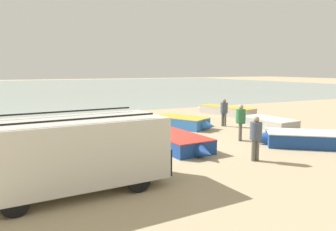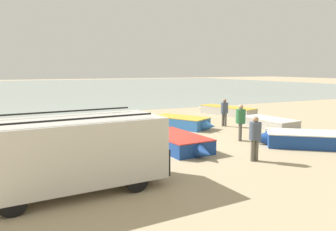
{
  "view_description": "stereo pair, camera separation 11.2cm",
  "coord_description": "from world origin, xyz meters",
  "px_view_note": "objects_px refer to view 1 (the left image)",
  "views": [
    {
      "loc": [
        -5.94,
        -12.55,
        3.31
      ],
      "look_at": [
        1.23,
        2.02,
        1.0
      ],
      "focal_mm": 35.0,
      "sensor_mm": 36.0,
      "label": 1
    },
    {
      "loc": [
        -5.84,
        -12.6,
        3.31
      ],
      "look_at": [
        1.23,
        2.02,
        1.0
      ],
      "focal_mm": 35.0,
      "sensor_mm": 36.0,
      "label": 2
    }
  ],
  "objects_px": {
    "fishing_rowboat_0": "(74,124)",
    "fishing_rowboat_2": "(182,122)",
    "fishing_rowboat_5": "(267,122)",
    "fishing_rowboat_6": "(177,142)",
    "parked_van": "(73,151)",
    "fisherman_2": "(241,119)",
    "fishing_rowboat_3": "(304,139)",
    "fisherman_1": "(256,134)",
    "fisherman_0": "(224,110)",
    "fishing_rowboat_4": "(224,111)"
  },
  "relations": [
    {
      "from": "fishing_rowboat_4",
      "to": "fishing_rowboat_6",
      "type": "bearing_deg",
      "value": 119.22
    },
    {
      "from": "fishing_rowboat_0",
      "to": "fisherman_2",
      "type": "distance_m",
      "value": 9.08
    },
    {
      "from": "fishing_rowboat_0",
      "to": "fishing_rowboat_2",
      "type": "distance_m",
      "value": 6.05
    },
    {
      "from": "fishing_rowboat_6",
      "to": "fisherman_2",
      "type": "relative_size",
      "value": 2.51
    },
    {
      "from": "fishing_rowboat_5",
      "to": "fisherman_0",
      "type": "distance_m",
      "value": 2.55
    },
    {
      "from": "parked_van",
      "to": "fisherman_2",
      "type": "distance_m",
      "value": 8.71
    },
    {
      "from": "fishing_rowboat_0",
      "to": "fishing_rowboat_2",
      "type": "xyz_separation_m",
      "value": [
        5.61,
        -2.25,
        0.03
      ]
    },
    {
      "from": "fishing_rowboat_3",
      "to": "fishing_rowboat_5",
      "type": "relative_size",
      "value": 1.01
    },
    {
      "from": "fishing_rowboat_5",
      "to": "fisherman_1",
      "type": "distance_m",
      "value": 7.47
    },
    {
      "from": "parked_van",
      "to": "fishing_rowboat_5",
      "type": "bearing_deg",
      "value": 20.54
    },
    {
      "from": "fishing_rowboat_0",
      "to": "fishing_rowboat_5",
      "type": "relative_size",
      "value": 1.22
    },
    {
      "from": "fisherman_0",
      "to": "fisherman_2",
      "type": "bearing_deg",
      "value": 39.79
    },
    {
      "from": "fishing_rowboat_6",
      "to": "parked_van",
      "type": "bearing_deg",
      "value": -61.75
    },
    {
      "from": "fishing_rowboat_3",
      "to": "fishing_rowboat_4",
      "type": "relative_size",
      "value": 0.75
    },
    {
      "from": "parked_van",
      "to": "fisherman_2",
      "type": "relative_size",
      "value": 3.04
    },
    {
      "from": "parked_van",
      "to": "fishing_rowboat_6",
      "type": "distance_m",
      "value": 5.68
    },
    {
      "from": "fishing_rowboat_0",
      "to": "fisherman_2",
      "type": "height_order",
      "value": "fisherman_2"
    },
    {
      "from": "fisherman_0",
      "to": "fisherman_2",
      "type": "relative_size",
      "value": 0.94
    },
    {
      "from": "fishing_rowboat_4",
      "to": "fisherman_0",
      "type": "relative_size",
      "value": 3.31
    },
    {
      "from": "fishing_rowboat_0",
      "to": "fishing_rowboat_4",
      "type": "distance_m",
      "value": 10.95
    },
    {
      "from": "parked_van",
      "to": "fisherman_0",
      "type": "height_order",
      "value": "parked_van"
    },
    {
      "from": "fishing_rowboat_5",
      "to": "fishing_rowboat_2",
      "type": "bearing_deg",
      "value": 62.22
    },
    {
      "from": "fisherman_0",
      "to": "fisherman_2",
      "type": "distance_m",
      "value": 3.87
    },
    {
      "from": "fishing_rowboat_0",
      "to": "fishing_rowboat_5",
      "type": "xyz_separation_m",
      "value": [
        10.12,
        -4.17,
        -0.02
      ]
    },
    {
      "from": "fishing_rowboat_5",
      "to": "fisherman_2",
      "type": "bearing_deg",
      "value": 116.14
    },
    {
      "from": "fishing_rowboat_3",
      "to": "fishing_rowboat_4",
      "type": "bearing_deg",
      "value": -68.18
    },
    {
      "from": "fishing_rowboat_3",
      "to": "fisherman_0",
      "type": "bearing_deg",
      "value": -50.41
    },
    {
      "from": "fishing_rowboat_2",
      "to": "fishing_rowboat_5",
      "type": "height_order",
      "value": "fishing_rowboat_2"
    },
    {
      "from": "fishing_rowboat_2",
      "to": "fishing_rowboat_5",
      "type": "bearing_deg",
      "value": 39.02
    },
    {
      "from": "parked_van",
      "to": "fishing_rowboat_0",
      "type": "relative_size",
      "value": 1.09
    },
    {
      "from": "fisherman_1",
      "to": "fishing_rowboat_4",
      "type": "bearing_deg",
      "value": -29.29
    },
    {
      "from": "fishing_rowboat_3",
      "to": "fisherman_2",
      "type": "height_order",
      "value": "fisherman_2"
    },
    {
      "from": "fishing_rowboat_0",
      "to": "fishing_rowboat_6",
      "type": "bearing_deg",
      "value": 90.83
    },
    {
      "from": "parked_van",
      "to": "fisherman_0",
      "type": "xyz_separation_m",
      "value": [
        9.74,
        6.62,
        -0.16
      ]
    },
    {
      "from": "fishing_rowboat_3",
      "to": "fishing_rowboat_0",
      "type": "bearing_deg",
      "value": -8.29
    },
    {
      "from": "fishing_rowboat_5",
      "to": "fisherman_1",
      "type": "relative_size",
      "value": 2.38
    },
    {
      "from": "fishing_rowboat_2",
      "to": "fishing_rowboat_4",
      "type": "bearing_deg",
      "value": 93.86
    },
    {
      "from": "fishing_rowboat_3",
      "to": "fisherman_1",
      "type": "xyz_separation_m",
      "value": [
        -3.49,
        -0.87,
        0.67
      ]
    },
    {
      "from": "fishing_rowboat_5",
      "to": "fishing_rowboat_6",
      "type": "relative_size",
      "value": 0.92
    },
    {
      "from": "fishing_rowboat_2",
      "to": "fishing_rowboat_4",
      "type": "xyz_separation_m",
      "value": [
        5.29,
        3.28,
        -0.0
      ]
    },
    {
      "from": "fishing_rowboat_4",
      "to": "fishing_rowboat_6",
      "type": "relative_size",
      "value": 1.24
    },
    {
      "from": "fishing_rowboat_2",
      "to": "fishing_rowboat_0",
      "type": "bearing_deg",
      "value": -139.74
    },
    {
      "from": "fisherman_2",
      "to": "fishing_rowboat_4",
      "type": "bearing_deg",
      "value": 100.09
    },
    {
      "from": "fishing_rowboat_2",
      "to": "fisherman_2",
      "type": "relative_size",
      "value": 2.24
    },
    {
      "from": "fishing_rowboat_6",
      "to": "fisherman_1",
      "type": "relative_size",
      "value": 2.6
    },
    {
      "from": "parked_van",
      "to": "fishing_rowboat_4",
      "type": "bearing_deg",
      "value": 36.18
    },
    {
      "from": "fishing_rowboat_2",
      "to": "fishing_rowboat_6",
      "type": "xyz_separation_m",
      "value": [
        -2.56,
        -4.23,
        -0.02
      ]
    },
    {
      "from": "fishing_rowboat_5",
      "to": "fisherman_0",
      "type": "relative_size",
      "value": 2.44
    },
    {
      "from": "fishing_rowboat_5",
      "to": "fisherman_0",
      "type": "xyz_separation_m",
      "value": [
        -2.08,
        1.32,
        0.68
      ]
    },
    {
      "from": "fishing_rowboat_2",
      "to": "fishing_rowboat_6",
      "type": "distance_m",
      "value": 4.94
    }
  ]
}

